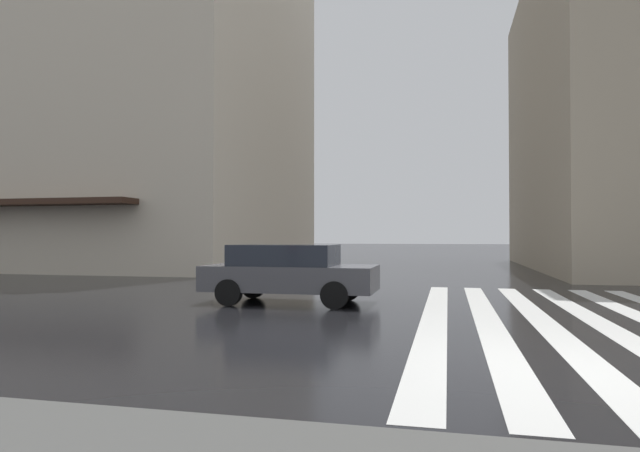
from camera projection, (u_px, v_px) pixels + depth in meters
ground_plane at (560, 368)px, 6.70m from camera, size 220.00×220.00×0.00m
zebra_crossing at (598, 322)px, 10.27m from camera, size 13.00×6.50×0.01m
haussmann_block_mid at (102, 66)px, 31.81m from camera, size 17.62×21.30×23.44m
car_dark_grey at (289, 272)px, 13.22m from camera, size 1.85×4.10×1.41m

